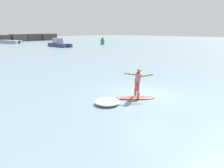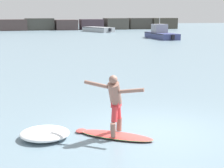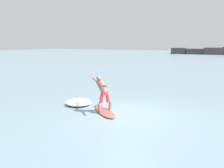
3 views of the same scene
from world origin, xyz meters
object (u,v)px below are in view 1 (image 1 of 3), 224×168
object	(u,v)px
fishing_boat_near_jetty	(10,42)
small_boat_offshore	(59,44)
channel_marker_buoy	(103,42)
surfboard	(136,98)
surfer	(138,80)

from	to	relation	value
fishing_boat_near_jetty	small_boat_offshore	size ratio (longest dim) A/B	0.91
fishing_boat_near_jetty	small_boat_offshore	xyz separation A→B (m)	(3.40, -18.48, 0.13)
fishing_boat_near_jetty	small_boat_offshore	distance (m)	18.79
fishing_boat_near_jetty	channel_marker_buoy	size ratio (longest dim) A/B	4.58
fishing_boat_near_jetty	channel_marker_buoy	distance (m)	24.66
surfboard	channel_marker_buoy	size ratio (longest dim) A/B	1.17
surfboard	fishing_boat_near_jetty	xyz separation A→B (m)	(12.75, 52.80, 0.38)
surfboard	small_boat_offshore	distance (m)	37.93
small_boat_offshore	channel_marker_buoy	distance (m)	11.10
channel_marker_buoy	small_boat_offshore	bearing A→B (deg)	172.00
channel_marker_buoy	surfer	bearing A→B (deg)	-129.56
fishing_boat_near_jetty	surfboard	bearing A→B (deg)	-103.57
surfer	small_boat_offshore	bearing A→B (deg)	64.84
surfboard	small_boat_offshore	bearing A→B (deg)	64.81
small_boat_offshore	channel_marker_buoy	size ratio (longest dim) A/B	5.04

